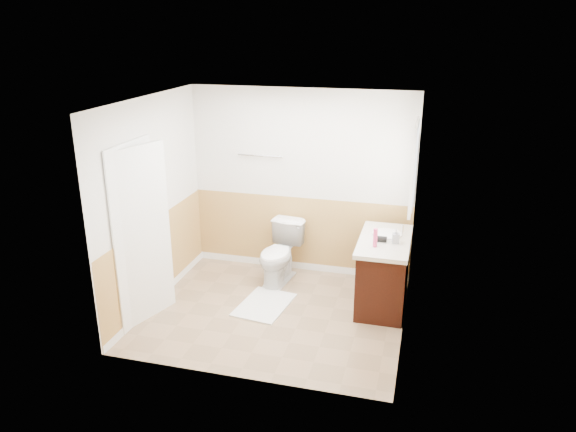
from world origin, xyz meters
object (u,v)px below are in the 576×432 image
(lotion_bottle, at_px, (375,238))
(toilet, at_px, (279,254))
(vanity_cabinet, at_px, (383,274))
(bath_mat, at_px, (264,305))
(soap_dispenser, at_px, (396,236))

(lotion_bottle, bearing_deg, toilet, 157.62)
(vanity_cabinet, bearing_deg, lotion_bottle, -110.77)
(toilet, relative_size, vanity_cabinet, 0.72)
(toilet, height_order, vanity_cabinet, vanity_cabinet)
(bath_mat, xyz_separation_m, lotion_bottle, (1.28, 0.17, 0.95))
(bath_mat, bearing_deg, toilet, 90.00)
(toilet, xyz_separation_m, vanity_cabinet, (1.38, -0.26, 0.00))
(bath_mat, height_order, soap_dispenser, soap_dispenser)
(vanity_cabinet, relative_size, lotion_bottle, 5.00)
(bath_mat, bearing_deg, soap_dispenser, 12.71)
(lotion_bottle, bearing_deg, vanity_cabinet, 69.23)
(toilet, distance_m, vanity_cabinet, 1.41)
(bath_mat, xyz_separation_m, soap_dispenser, (1.50, 0.34, 0.93))
(bath_mat, relative_size, lotion_bottle, 3.64)
(toilet, distance_m, bath_mat, 0.80)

